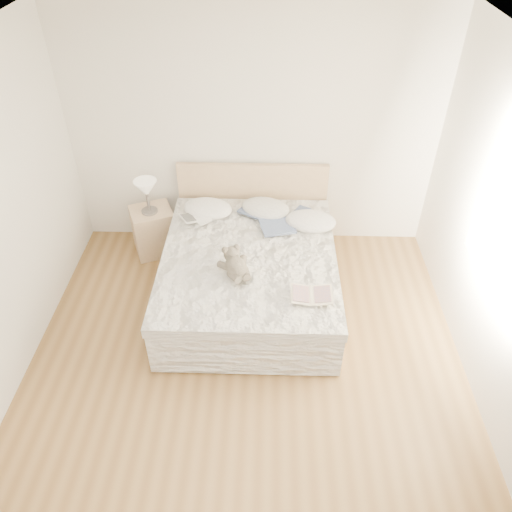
{
  "coord_description": "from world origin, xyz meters",
  "views": [
    {
      "loc": [
        0.18,
        -2.73,
        3.67
      ],
      "look_at": [
        0.07,
        1.05,
        0.62
      ],
      "focal_mm": 35.0,
      "sensor_mm": 36.0,
      "label": 1
    }
  ],
  "objects_px": {
    "table_lamp": "(146,190)",
    "childrens_book": "(311,295)",
    "nightstand": "(154,231)",
    "teddy_bear": "(236,272)",
    "photo_book": "(195,219)",
    "bed": "(250,271)"
  },
  "relations": [
    {
      "from": "childrens_book",
      "to": "bed",
      "type": "bearing_deg",
      "value": 130.58
    },
    {
      "from": "childrens_book",
      "to": "teddy_bear",
      "type": "distance_m",
      "value": 0.73
    },
    {
      "from": "bed",
      "to": "table_lamp",
      "type": "height_order",
      "value": "bed"
    },
    {
      "from": "photo_book",
      "to": "nightstand",
      "type": "bearing_deg",
      "value": 122.67
    },
    {
      "from": "bed",
      "to": "nightstand",
      "type": "bearing_deg",
      "value": 148.0
    },
    {
      "from": "nightstand",
      "to": "table_lamp",
      "type": "height_order",
      "value": "table_lamp"
    },
    {
      "from": "teddy_bear",
      "to": "table_lamp",
      "type": "bearing_deg",
      "value": 108.88
    },
    {
      "from": "nightstand",
      "to": "childrens_book",
      "type": "height_order",
      "value": "childrens_book"
    },
    {
      "from": "nightstand",
      "to": "teddy_bear",
      "type": "xyz_separation_m",
      "value": [
        1.03,
        -1.14,
        0.37
      ]
    },
    {
      "from": "table_lamp",
      "to": "childrens_book",
      "type": "bearing_deg",
      "value": -38.68
    },
    {
      "from": "nightstand",
      "to": "childrens_book",
      "type": "xyz_separation_m",
      "value": [
        1.72,
        -1.4,
        0.35
      ]
    },
    {
      "from": "nightstand",
      "to": "photo_book",
      "type": "distance_m",
      "value": 0.69
    },
    {
      "from": "table_lamp",
      "to": "nightstand",
      "type": "bearing_deg",
      "value": 81.72
    },
    {
      "from": "table_lamp",
      "to": "teddy_bear",
      "type": "distance_m",
      "value": 1.53
    },
    {
      "from": "photo_book",
      "to": "teddy_bear",
      "type": "xyz_separation_m",
      "value": [
        0.49,
        -0.89,
        0.02
      ]
    },
    {
      "from": "nightstand",
      "to": "teddy_bear",
      "type": "bearing_deg",
      "value": -47.73
    },
    {
      "from": "bed",
      "to": "teddy_bear",
      "type": "relative_size",
      "value": 5.92
    },
    {
      "from": "table_lamp",
      "to": "photo_book",
      "type": "bearing_deg",
      "value": -22.36
    },
    {
      "from": "photo_book",
      "to": "childrens_book",
      "type": "bearing_deg",
      "value": -77.01
    },
    {
      "from": "table_lamp",
      "to": "teddy_bear",
      "type": "bearing_deg",
      "value": -46.97
    },
    {
      "from": "table_lamp",
      "to": "childrens_book",
      "type": "height_order",
      "value": "table_lamp"
    },
    {
      "from": "teddy_bear",
      "to": "bed",
      "type": "bearing_deg",
      "value": 51.97
    }
  ]
}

